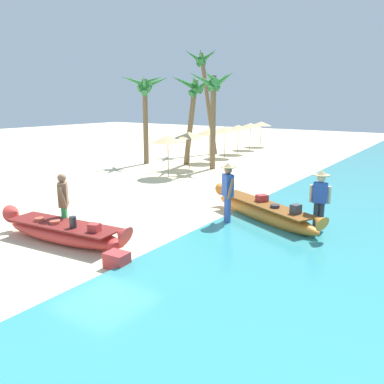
{
  "coord_description": "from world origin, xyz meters",
  "views": [
    {
      "loc": [
        7.99,
        -7.13,
        3.46
      ],
      "look_at": [
        1.81,
        1.85,
        0.9
      ],
      "focal_mm": 36.51,
      "sensor_mm": 36.0,
      "label": 1
    }
  ],
  "objects_px": {
    "palm_tree_leaning_seaward": "(203,71)",
    "cooler_box": "(117,260)",
    "person_tourist_customer": "(64,201)",
    "boat_red_foreground": "(64,232)",
    "person_vendor_hatted": "(228,189)",
    "palm_tree_tall_inland": "(195,93)",
    "boat_orange_midground": "(263,212)",
    "palm_tree_far_behind": "(213,92)",
    "palm_tree_mid_cluster": "(145,92)",
    "person_vendor_assistant": "(320,196)"
  },
  "relations": [
    {
      "from": "boat_red_foreground",
      "to": "person_vendor_hatted",
      "type": "relative_size",
      "value": 2.26
    },
    {
      "from": "palm_tree_leaning_seaward",
      "to": "palm_tree_far_behind",
      "type": "distance_m",
      "value": 6.57
    },
    {
      "from": "boat_red_foreground",
      "to": "palm_tree_mid_cluster",
      "type": "xyz_separation_m",
      "value": [
        -6.6,
        10.73,
        3.65
      ]
    },
    {
      "from": "boat_red_foreground",
      "to": "palm_tree_tall_inland",
      "type": "height_order",
      "value": "palm_tree_tall_inland"
    },
    {
      "from": "boat_red_foreground",
      "to": "boat_orange_midground",
      "type": "relative_size",
      "value": 0.95
    },
    {
      "from": "boat_orange_midground",
      "to": "palm_tree_mid_cluster",
      "type": "distance_m",
      "value": 12.36
    },
    {
      "from": "person_vendor_assistant",
      "to": "boat_orange_midground",
      "type": "bearing_deg",
      "value": -177.26
    },
    {
      "from": "boat_orange_midground",
      "to": "palm_tree_far_behind",
      "type": "height_order",
      "value": "palm_tree_far_behind"
    },
    {
      "from": "person_tourist_customer",
      "to": "palm_tree_leaning_seaward",
      "type": "height_order",
      "value": "palm_tree_leaning_seaward"
    },
    {
      "from": "person_tourist_customer",
      "to": "person_vendor_assistant",
      "type": "xyz_separation_m",
      "value": [
        5.39,
        4.07,
        0.05
      ]
    },
    {
      "from": "boat_orange_midground",
      "to": "palm_tree_tall_inland",
      "type": "bearing_deg",
      "value": 135.21
    },
    {
      "from": "boat_orange_midground",
      "to": "palm_tree_tall_inland",
      "type": "distance_m",
      "value": 11.03
    },
    {
      "from": "person_vendor_hatted",
      "to": "palm_tree_tall_inland",
      "type": "height_order",
      "value": "palm_tree_tall_inland"
    },
    {
      "from": "cooler_box",
      "to": "person_tourist_customer",
      "type": "bearing_deg",
      "value": 159.83
    },
    {
      "from": "person_vendor_assistant",
      "to": "palm_tree_leaning_seaward",
      "type": "xyz_separation_m",
      "value": [
        -11.51,
        11.99,
        4.38
      ]
    },
    {
      "from": "person_tourist_customer",
      "to": "palm_tree_leaning_seaward",
      "type": "distance_m",
      "value": 17.75
    },
    {
      "from": "palm_tree_tall_inland",
      "to": "palm_tree_far_behind",
      "type": "distance_m",
      "value": 1.43
    },
    {
      "from": "boat_red_foreground",
      "to": "person_vendor_hatted",
      "type": "bearing_deg",
      "value": 52.91
    },
    {
      "from": "palm_tree_tall_inland",
      "to": "palm_tree_leaning_seaward",
      "type": "height_order",
      "value": "palm_tree_leaning_seaward"
    },
    {
      "from": "palm_tree_far_behind",
      "to": "palm_tree_tall_inland",
      "type": "bearing_deg",
      "value": 164.56
    },
    {
      "from": "palm_tree_leaning_seaward",
      "to": "palm_tree_far_behind",
      "type": "xyz_separation_m",
      "value": [
        3.9,
        -5.09,
        -1.45
      ]
    },
    {
      "from": "palm_tree_tall_inland",
      "to": "palm_tree_mid_cluster",
      "type": "height_order",
      "value": "palm_tree_mid_cluster"
    },
    {
      "from": "palm_tree_tall_inland",
      "to": "cooler_box",
      "type": "height_order",
      "value": "palm_tree_tall_inland"
    },
    {
      "from": "person_tourist_customer",
      "to": "boat_red_foreground",
      "type": "bearing_deg",
      "value": -41.19
    },
    {
      "from": "palm_tree_tall_inland",
      "to": "cooler_box",
      "type": "bearing_deg",
      "value": -62.76
    },
    {
      "from": "person_vendor_hatted",
      "to": "palm_tree_far_behind",
      "type": "xyz_separation_m",
      "value": [
        -5.33,
        7.84,
        2.86
      ]
    },
    {
      "from": "palm_tree_tall_inland",
      "to": "palm_tree_mid_cluster",
      "type": "distance_m",
      "value": 2.75
    },
    {
      "from": "palm_tree_leaning_seaward",
      "to": "palm_tree_mid_cluster",
      "type": "relative_size",
      "value": 1.38
    },
    {
      "from": "palm_tree_leaning_seaward",
      "to": "palm_tree_far_behind",
      "type": "bearing_deg",
      "value": -52.54
    },
    {
      "from": "boat_red_foreground",
      "to": "cooler_box",
      "type": "height_order",
      "value": "boat_red_foreground"
    },
    {
      "from": "person_vendor_hatted",
      "to": "palm_tree_tall_inland",
      "type": "bearing_deg",
      "value": 129.2
    },
    {
      "from": "person_vendor_assistant",
      "to": "palm_tree_tall_inland",
      "type": "xyz_separation_m",
      "value": [
        -8.99,
        7.28,
        2.91
      ]
    },
    {
      "from": "person_vendor_assistant",
      "to": "palm_tree_far_behind",
      "type": "bearing_deg",
      "value": 137.82
    },
    {
      "from": "palm_tree_leaning_seaward",
      "to": "cooler_box",
      "type": "height_order",
      "value": "palm_tree_leaning_seaward"
    },
    {
      "from": "person_vendor_assistant",
      "to": "palm_tree_far_behind",
      "type": "xyz_separation_m",
      "value": [
        -7.62,
        6.9,
        2.93
      ]
    },
    {
      "from": "cooler_box",
      "to": "palm_tree_mid_cluster",
      "type": "bearing_deg",
      "value": 123.87
    },
    {
      "from": "boat_red_foreground",
      "to": "palm_tree_mid_cluster",
      "type": "distance_m",
      "value": 13.12
    },
    {
      "from": "boat_red_foreground",
      "to": "palm_tree_leaning_seaward",
      "type": "xyz_separation_m",
      "value": [
        -6.56,
        16.45,
        5.08
      ]
    },
    {
      "from": "boat_red_foreground",
      "to": "person_vendor_hatted",
      "type": "height_order",
      "value": "person_vendor_hatted"
    },
    {
      "from": "cooler_box",
      "to": "boat_red_foreground",
      "type": "bearing_deg",
      "value": 166.42
    },
    {
      "from": "boat_red_foreground",
      "to": "palm_tree_far_behind",
      "type": "height_order",
      "value": "palm_tree_far_behind"
    },
    {
      "from": "boat_orange_midground",
      "to": "palm_tree_tall_inland",
      "type": "height_order",
      "value": "palm_tree_tall_inland"
    },
    {
      "from": "palm_tree_mid_cluster",
      "to": "cooler_box",
      "type": "height_order",
      "value": "palm_tree_mid_cluster"
    },
    {
      "from": "boat_orange_midground",
      "to": "palm_tree_far_behind",
      "type": "distance_m",
      "value": 9.9
    },
    {
      "from": "person_vendor_assistant",
      "to": "cooler_box",
      "type": "height_order",
      "value": "person_vendor_assistant"
    },
    {
      "from": "palm_tree_mid_cluster",
      "to": "cooler_box",
      "type": "xyz_separation_m",
      "value": [
        8.78,
        -11.08,
        -3.76
      ]
    },
    {
      "from": "palm_tree_tall_inland",
      "to": "palm_tree_far_behind",
      "type": "height_order",
      "value": "palm_tree_far_behind"
    },
    {
      "from": "person_vendor_hatted",
      "to": "palm_tree_mid_cluster",
      "type": "xyz_separation_m",
      "value": [
        -9.26,
        7.21,
        2.89
      ]
    },
    {
      "from": "person_vendor_assistant",
      "to": "palm_tree_mid_cluster",
      "type": "xyz_separation_m",
      "value": [
        -11.55,
        6.27,
        2.96
      ]
    },
    {
      "from": "person_vendor_assistant",
      "to": "cooler_box",
      "type": "relative_size",
      "value": 3.5
    }
  ]
}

